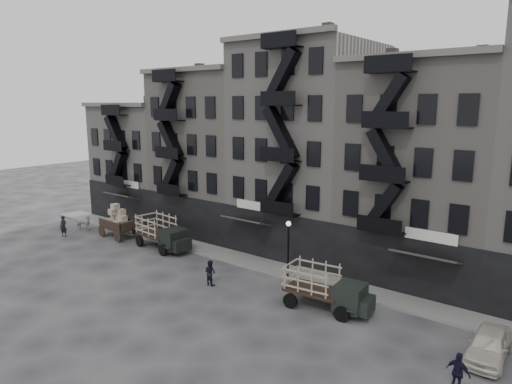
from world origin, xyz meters
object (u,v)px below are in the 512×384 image
Objects in this scene: stake_truck_west at (162,231)px; car_east at (489,345)px; policeman at (458,372)px; wagon at (117,218)px; pedestrian_mid at (210,273)px; pedestrian_west at (63,226)px; stake_truck_east at (326,285)px; horse at (83,223)px.

car_east is (25.94, -1.71, -0.89)m from stake_truck_west.
wagon is at bearing 1.71° from policeman.
pedestrian_mid is (8.73, -3.30, -0.74)m from stake_truck_west.
pedestrian_west is 35.63m from policeman.
wagon is 23.00m from stake_truck_east.
wagon is 31.95m from policeman.
pedestrian_mid reaches higher than horse.
stake_truck_west is at bearing -19.09° from pedestrian_mid.
stake_truck_west is 1.38× the size of car_east.
stake_truck_east is (16.87, -1.76, -0.09)m from stake_truck_west.
stake_truck_west is 9.36m from pedestrian_mid.
horse is at bearing -167.00° from wagon.
stake_truck_west reaches higher than policeman.
wagon reaches higher than horse.
policeman is (25.44, -5.39, -0.71)m from stake_truck_west.
stake_truck_east is (27.51, -0.77, 0.77)m from horse.
policeman reaches higher than horse.
pedestrian_west is (-10.13, -3.31, -0.62)m from stake_truck_west.
pedestrian_west is 18.86m from pedestrian_mid.
policeman is at bearing -98.82° from car_east.
stake_truck_east is 8.31m from pedestrian_mid.
stake_truck_west is at bearing -4.22° from pedestrian_west.
pedestrian_mid is at bearing -14.20° from stake_truck_west.
pedestrian_mid is 16.84m from policeman.
policeman is (16.71, -2.09, 0.03)m from pedestrian_mid.
pedestrian_mid is (18.86, 0.01, -0.11)m from pedestrian_west.
pedestrian_mid is at bearing 3.86° from policeman.
pedestrian_mid reaches higher than car_east.
horse is 0.31× the size of stake_truck_west.
stake_truck_west is 26.01m from policeman.
horse is at bearing 172.93° from stake_truck_east.
horse is 0.90× the size of pedestrian_west.
wagon is 1.94× the size of pedestrian_west.
horse is 19.51m from pedestrian_mid.
pedestrian_west is at bearing 177.81° from stake_truck_east.
car_east is at bearing -5.18° from stake_truck_east.
wagon is 0.70× the size of stake_truck_east.
horse is 36.59m from car_east.
wagon is 2.12× the size of policeman.
wagon reaches higher than car_east.
car_east is (36.58, -0.72, -0.04)m from horse.
car_east is at bearing -19.77° from pedestrian_west.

